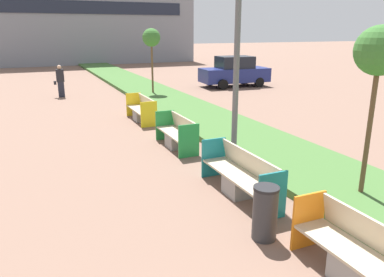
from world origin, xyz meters
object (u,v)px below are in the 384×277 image
Objects in this scene: bench_yellow_frame at (142,111)px; litter_bin at (265,213)px; bench_green_frame at (177,136)px; street_lamp_post at (239,2)px; bench_teal_frame at (241,178)px; bench_orange_frame at (359,260)px; sapling_tree_near at (380,53)px; sapling_tree_far at (151,39)px; pedestrian_walking at (60,81)px; parked_car_distant at (234,72)px.

bench_yellow_frame is 2.26× the size of litter_bin.
street_lamp_post reaches higher than bench_green_frame.
bench_teal_frame is 3.93m from street_lamp_post.
bench_orange_frame is at bearing -89.99° from bench_green_frame.
bench_orange_frame is 0.59× the size of sapling_tree_near.
sapling_tree_near is (2.18, -4.91, 2.63)m from bench_green_frame.
bench_orange_frame is 0.60× the size of sapling_tree_far.
bench_orange_frame is at bearing -70.65° from litter_bin.
bench_teal_frame is at bearing -114.02° from street_lamp_post.
litter_bin is at bearing -93.34° from bench_yellow_frame.
sapling_tree_far is at bearing 80.34° from bench_teal_frame.
bench_orange_frame and bench_teal_frame have the same top height.
bench_teal_frame is 1.14× the size of bench_yellow_frame.
bench_green_frame is 0.57× the size of sapling_tree_near.
bench_orange_frame is at bearing -82.31° from pedestrian_walking.
street_lamp_post is 4.36× the size of pedestrian_walking.
pedestrian_walking is at bearing 97.69° from bench_orange_frame.
bench_green_frame is at bearing 113.99° from sapling_tree_near.
pedestrian_walking is (-2.37, 17.57, 0.48)m from bench_orange_frame.
sapling_tree_near is at bearing -75.85° from bench_yellow_frame.
pedestrian_walking is 0.39× the size of parked_car_distant.
bench_green_frame is at bearing 104.80° from street_lamp_post.
bench_green_frame is at bearing -77.49° from pedestrian_walking.
bench_yellow_frame is at bearing 95.76° from street_lamp_post.
litter_bin reaches higher than bench_green_frame.
litter_bin is at bearing -107.58° from bench_teal_frame.
sapling_tree_far is at bearing 82.23° from bench_orange_frame.
bench_yellow_frame is at bearing 89.97° from bench_green_frame.
bench_orange_frame is 0.29× the size of street_lamp_post.
bench_teal_frame and bench_yellow_frame have the same top height.
litter_bin reaches higher than bench_teal_frame.
litter_bin is (-0.53, 1.51, 0.11)m from bench_orange_frame.
bench_teal_frame is 16.10m from parked_car_distant.
parked_car_distant reaches higher than bench_orange_frame.
bench_orange_frame is at bearing -137.81° from sapling_tree_near.
street_lamp_post is (0.61, 1.36, 3.64)m from bench_teal_frame.
parked_car_distant is (7.90, 17.23, 0.55)m from bench_orange_frame.
sapling_tree_near reaches higher than pedestrian_walking.
parked_car_distant is at bearing 69.46° from sapling_tree_near.
bench_teal_frame is 1.46× the size of pedestrian_walking.
sapling_tree_far is (2.18, 5.37, 2.61)m from bench_yellow_frame.
pedestrian_walking is at bearing 108.89° from bench_yellow_frame.
sapling_tree_far reaches higher than bench_yellow_frame.
litter_bin is 17.84m from parked_car_distant.
bench_green_frame is 10.95m from pedestrian_walking.
sapling_tree_near reaches higher than sapling_tree_far.
bench_teal_frame is 1.22× the size of bench_green_frame.
bench_green_frame is 0.46× the size of parked_car_distant.
bench_orange_frame is 18.96m from parked_car_distant.
pedestrian_walking is at bearing 102.93° from street_lamp_post.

